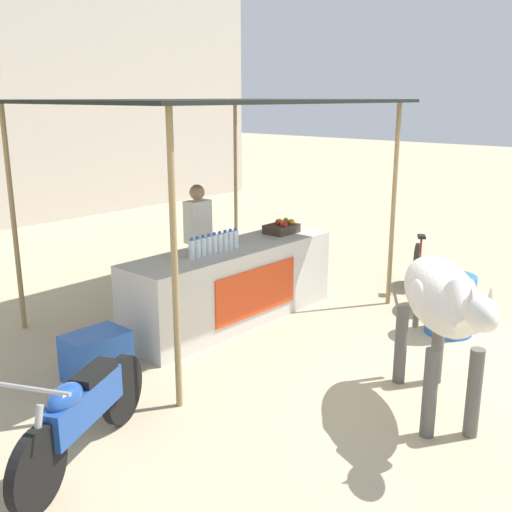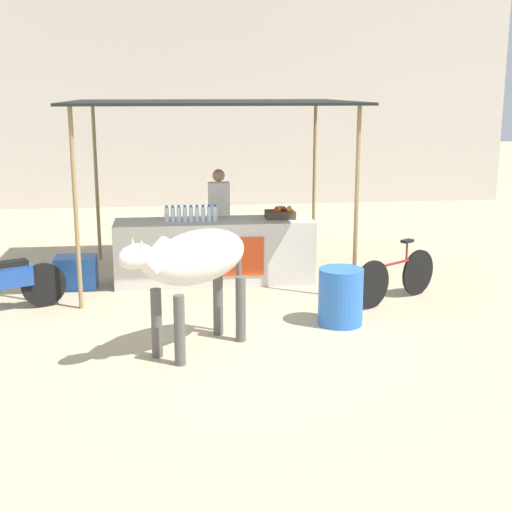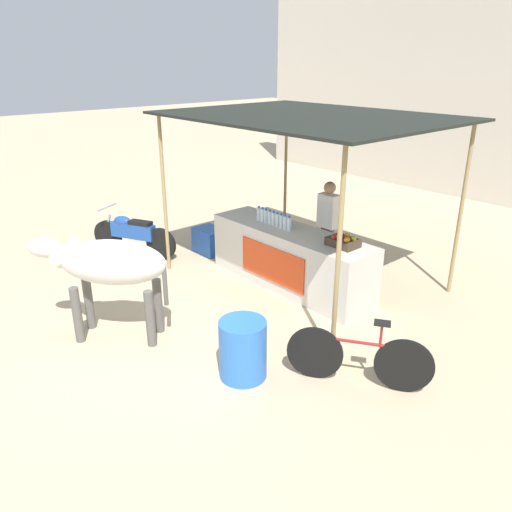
% 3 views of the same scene
% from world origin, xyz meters
% --- Properties ---
extents(ground_plane, '(60.00, 60.00, 0.00)m').
position_xyz_m(ground_plane, '(0.00, 0.00, 0.00)').
color(ground_plane, tan).
extents(stall_counter, '(3.00, 0.82, 0.96)m').
position_xyz_m(stall_counter, '(0.00, 2.20, 0.48)').
color(stall_counter, beige).
rests_on(stall_counter, ground).
extents(stall_awning, '(4.20, 3.20, 2.72)m').
position_xyz_m(stall_awning, '(0.00, 2.50, 2.61)').
color(stall_awning, black).
rests_on(stall_awning, ground).
extents(water_bottle_row, '(0.79, 0.07, 0.25)m').
position_xyz_m(water_bottle_row, '(-0.35, 2.15, 1.07)').
color(water_bottle_row, silver).
rests_on(water_bottle_row, stall_counter).
extents(fruit_crate, '(0.44, 0.32, 0.18)m').
position_xyz_m(fruit_crate, '(1.02, 2.25, 1.04)').
color(fruit_crate, '#3F3326').
rests_on(fruit_crate, stall_counter).
extents(vendor_behind_counter, '(0.34, 0.22, 1.65)m').
position_xyz_m(vendor_behind_counter, '(0.13, 2.95, 0.85)').
color(vendor_behind_counter, '#383842').
rests_on(vendor_behind_counter, ground).
extents(cooler_box, '(0.60, 0.44, 0.48)m').
position_xyz_m(cooler_box, '(-2.07, 2.10, 0.24)').
color(cooler_box, blue).
rests_on(cooler_box, ground).
extents(water_barrel, '(0.56, 0.56, 0.72)m').
position_xyz_m(water_barrel, '(1.43, -0.02, 0.36)').
color(water_barrel, blue).
rests_on(water_barrel, ground).
extents(cow, '(1.59, 1.50, 1.44)m').
position_xyz_m(cow, '(-0.41, -0.71, 1.03)').
color(cow, silver).
rests_on(cow, ground).
extents(motorcycle_parked, '(1.65, 0.93, 0.90)m').
position_xyz_m(motorcycle_parked, '(-2.95, 0.95, 0.43)').
color(motorcycle_parked, black).
rests_on(motorcycle_parked, ground).
extents(bicycle_leaning, '(1.41, 0.94, 0.85)m').
position_xyz_m(bicycle_leaning, '(2.43, 0.87, 0.35)').
color(bicycle_leaning, black).
rests_on(bicycle_leaning, ground).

